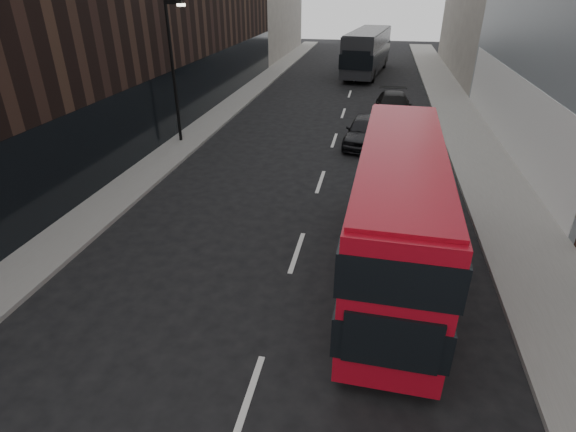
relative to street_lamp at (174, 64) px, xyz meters
The scene contains 8 objects.
sidewalk_right 17.69m from the street_lamp, 24.00° to the left, with size 3.00×80.00×0.15m, color slate.
sidewalk_left 8.12m from the street_lamp, 88.20° to the left, with size 2.00×80.00×0.15m, color slate.
street_lamp is the anchor object (origin of this frame).
red_bus 15.55m from the street_lamp, 43.49° to the right, with size 2.65×9.99×4.01m.
grey_bus 24.92m from the street_lamp, 68.52° to the left, with size 4.31×12.48×3.96m.
car_a 10.57m from the street_lamp, ahead, with size 1.83×4.56×1.55m, color black.
car_b 12.55m from the street_lamp, 14.39° to the left, with size 1.51×4.34×1.43m, color gray.
car_c 14.01m from the street_lamp, 32.62° to the left, with size 2.20×5.41×1.57m, color black.
Camera 1 is at (2.12, -4.37, 7.91)m, focal length 28.00 mm.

